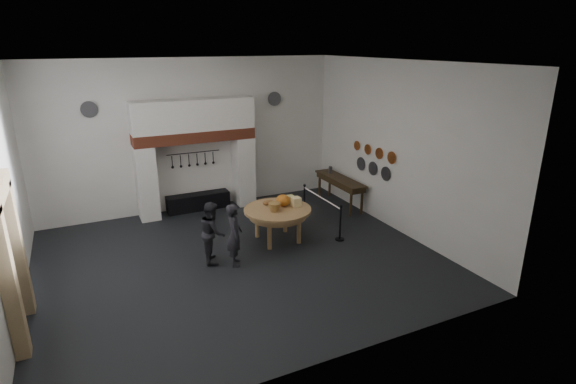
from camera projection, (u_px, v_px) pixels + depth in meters
name	position (u px, v px, depth m)	size (l,w,h in m)	color
floor	(240.00, 259.00, 10.67)	(9.00, 8.00, 0.02)	black
ceiling	(232.00, 63.00, 9.24)	(9.00, 8.00, 0.02)	silver
wall_back	(192.00, 136.00, 13.37)	(9.00, 0.02, 4.50)	silver
wall_front	(328.00, 234.00, 6.53)	(9.00, 0.02, 4.50)	silver
wall_left	(0.00, 197.00, 8.11)	(0.02, 8.00, 4.50)	silver
wall_right	(399.00, 148.00, 11.80)	(0.02, 8.00, 4.50)	silver
chimney_pier_left	(147.00, 183.00, 12.84)	(0.55, 0.70, 2.15)	silver
chimney_pier_right	(243.00, 171.00, 14.05)	(0.55, 0.70, 2.15)	silver
hearth_brick_band	(194.00, 136.00, 13.05)	(3.50, 0.72, 0.32)	#9E442B
chimney_hood	(193.00, 115.00, 12.86)	(3.50, 0.70, 0.90)	silver
iron_range	(198.00, 202.00, 13.77)	(1.90, 0.45, 0.50)	black
utensil_rail	(193.00, 153.00, 13.46)	(0.02, 0.02, 1.60)	black
door_recess	(8.00, 270.00, 7.58)	(0.04, 1.10, 2.50)	black
door_jamb_near	(9.00, 285.00, 7.00)	(0.22, 0.30, 2.60)	tan
door_jamb_far	(17.00, 250.00, 8.20)	(0.22, 0.30, 2.60)	tan
wall_plaque	(15.00, 215.00, 9.02)	(0.05, 0.34, 0.44)	gold
work_table	(278.00, 210.00, 11.44)	(1.72, 1.72, 0.07)	tan
pumpkin	(283.00, 200.00, 11.55)	(0.36, 0.36, 0.31)	orange
cheese_block_big	(296.00, 202.00, 11.55)	(0.22, 0.22, 0.24)	#F4DA92
cheese_block_small	(290.00, 199.00, 11.81)	(0.18, 0.18, 0.20)	#E5E189
wicker_basket	(275.00, 207.00, 11.21)	(0.32, 0.32, 0.22)	#A67A3D
bread_loaf	(268.00, 202.00, 11.67)	(0.31, 0.18, 0.13)	olive
visitor_near	(235.00, 235.00, 10.20)	(0.54, 0.35, 1.48)	black
visitor_far	(212.00, 232.00, 10.39)	(0.71, 0.55, 1.46)	black
side_table	(340.00, 179.00, 13.91)	(0.55, 2.20, 0.06)	#332412
pewter_jug	(330.00, 170.00, 14.38)	(0.12, 0.12, 0.22)	#535358
copper_pan_a	(392.00, 158.00, 12.05)	(0.34, 0.34, 0.03)	#C6662D
copper_pan_b	(379.00, 153.00, 12.52)	(0.32, 0.32, 0.03)	#C6662D
copper_pan_c	(368.00, 149.00, 12.99)	(0.30, 0.30, 0.03)	#C6662D
copper_pan_d	(357.00, 146.00, 13.46)	(0.28, 0.28, 0.03)	#C6662D
pewter_plate_left	(386.00, 174.00, 12.38)	(0.40, 0.40, 0.03)	#4C4C51
pewter_plate_mid	(373.00, 169.00, 12.89)	(0.40, 0.40, 0.03)	#4C4C51
pewter_plate_right	(361.00, 164.00, 13.40)	(0.40, 0.40, 0.03)	#4C4C51
pewter_plate_back_left	(89.00, 109.00, 11.93)	(0.44, 0.44, 0.03)	#4C4C51
pewter_plate_back_right	(275.00, 99.00, 14.14)	(0.44, 0.44, 0.03)	#4C4C51
barrier_post_near	(340.00, 224.00, 11.57)	(0.05, 0.05, 0.90)	black
barrier_post_far	(304.00, 200.00, 13.28)	(0.05, 0.05, 0.90)	black
barrier_rope	(321.00, 198.00, 12.30)	(0.04, 0.04, 2.00)	white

